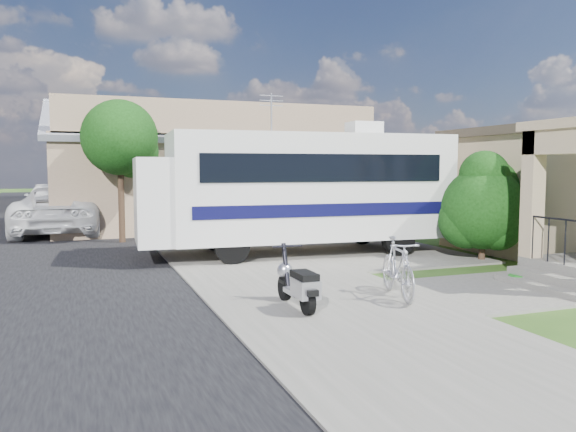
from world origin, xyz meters
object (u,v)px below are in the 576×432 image
object	(u,v)px
shrub	(483,205)
motorhome	(298,188)
scooter	(298,285)
garden_hose	(517,280)
van	(51,200)
bicycle	(398,271)
pickup_truck	(59,210)

from	to	relation	value
shrub	motorhome	bearing A→B (deg)	148.18
scooter	shrub	bearing A→B (deg)	26.51
garden_hose	van	bearing A→B (deg)	115.38
garden_hose	shrub	bearing A→B (deg)	64.34
motorhome	bicycle	distance (m)	5.81
scooter	van	xyz separation A→B (m)	(-4.78, 21.52, 0.33)
scooter	bicycle	xyz separation A→B (m)	(2.01, 0.14, 0.08)
van	garden_hose	size ratio (longest dim) A/B	15.76
scooter	pickup_truck	world-z (taller)	pickup_truck
shrub	pickup_truck	bearing A→B (deg)	135.65
shrub	bicycle	distance (m)	5.45
bicycle	scooter	bearing A→B (deg)	-162.55
bicycle	pickup_truck	xyz separation A→B (m)	(-6.15, 13.39, 0.31)
pickup_truck	garden_hose	xyz separation A→B (m)	(9.30, -12.96, -0.78)
motorhome	van	xyz separation A→B (m)	(-7.05, 15.73, -1.08)
shrub	garden_hose	size ratio (longest dim) A/B	8.25
shrub	scooter	bearing A→B (deg)	-153.49
pickup_truck	scooter	bearing A→B (deg)	109.15
shrub	van	distance (m)	21.48
bicycle	pickup_truck	bearing A→B (deg)	128.18
motorhome	van	world-z (taller)	motorhome
motorhome	garden_hose	size ratio (longest dim) A/B	24.91
scooter	bicycle	distance (m)	2.02
garden_hose	pickup_truck	bearing A→B (deg)	125.64
pickup_truck	motorhome	bearing A→B (deg)	131.74
motorhome	bicycle	xyz separation A→B (m)	(-0.26, -5.65, -1.33)
shrub	garden_hose	world-z (taller)	shrub
shrub	garden_hose	xyz separation A→B (m)	(-1.27, -2.64, -1.39)
shrub	bicycle	world-z (taller)	shrub
pickup_truck	van	xyz separation A→B (m)	(-0.64, 7.98, -0.07)
shrub	van	bearing A→B (deg)	121.46
shrub	bicycle	size ratio (longest dim) A/B	1.58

